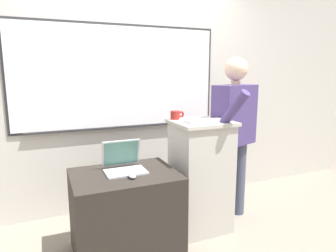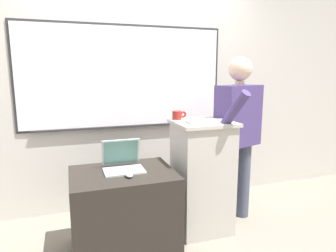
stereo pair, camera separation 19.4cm
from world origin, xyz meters
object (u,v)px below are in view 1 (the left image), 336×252
object	(u,v)px
wireless_keyboard	(207,121)
coffee_mug	(176,115)
lectern_podium	(201,175)
laptop	(123,162)
computer_mouse_by_keyboard	(227,119)
side_desk	(125,213)
person_presenter	(234,127)
computer_mouse_by_laptop	(132,176)

from	to	relation	value
wireless_keyboard	coffee_mug	distance (m)	0.31
coffee_mug	wireless_keyboard	bearing A→B (deg)	-48.93
lectern_podium	laptop	size ratio (longest dim) A/B	3.22
computer_mouse_by_keyboard	side_desk	bearing A→B (deg)	-177.91
person_presenter	laptop	bearing A→B (deg)	166.96
side_desk	person_presenter	xyz separation A→B (m)	(1.17, 0.18, 0.61)
lectern_podium	side_desk	bearing A→B (deg)	-171.31
lectern_podium	laptop	bearing A→B (deg)	-177.32
lectern_podium	coffee_mug	world-z (taller)	coffee_mug
laptop	computer_mouse_by_laptop	xyz separation A→B (m)	(0.01, -0.21, -0.05)
laptop	coffee_mug	world-z (taller)	coffee_mug
side_desk	person_presenter	bearing A→B (deg)	8.58
side_desk	laptop	xyz separation A→B (m)	(0.01, 0.08, 0.42)
computer_mouse_by_laptop	side_desk	bearing A→B (deg)	102.63
computer_mouse_by_laptop	laptop	bearing A→B (deg)	93.74
computer_mouse_by_laptop	computer_mouse_by_keyboard	bearing A→B (deg)	9.57
side_desk	computer_mouse_by_laptop	bearing A→B (deg)	-77.37
computer_mouse_by_laptop	coffee_mug	bearing A→B (deg)	36.84
side_desk	computer_mouse_by_laptop	distance (m)	0.39
side_desk	coffee_mug	bearing A→B (deg)	26.52
side_desk	computer_mouse_by_keyboard	xyz separation A→B (m)	(0.99, 0.04, 0.73)
person_presenter	wireless_keyboard	size ratio (longest dim) A/B	4.09
computer_mouse_by_laptop	wireless_keyboard	bearing A→B (deg)	13.36
computer_mouse_by_keyboard	coffee_mug	size ratio (longest dim) A/B	0.72
side_desk	computer_mouse_by_laptop	size ratio (longest dim) A/B	8.42
wireless_keyboard	coffee_mug	world-z (taller)	coffee_mug
computer_mouse_by_laptop	lectern_podium	bearing A→B (deg)	18.15
person_presenter	computer_mouse_by_keyboard	distance (m)	0.26
computer_mouse_by_keyboard	coffee_mug	xyz separation A→B (m)	(-0.40, 0.26, 0.02)
side_desk	computer_mouse_by_keyboard	distance (m)	1.23
laptop	computer_mouse_by_keyboard	size ratio (longest dim) A/B	3.28
computer_mouse_by_keyboard	wireless_keyboard	bearing A→B (deg)	174.14
person_presenter	computer_mouse_by_keyboard	xyz separation A→B (m)	(-0.19, -0.14, 0.12)
wireless_keyboard	computer_mouse_by_laptop	distance (m)	0.86
wireless_keyboard	computer_mouse_by_keyboard	world-z (taller)	computer_mouse_by_keyboard
person_presenter	laptop	xyz separation A→B (m)	(-1.16, -0.09, -0.19)
side_desk	laptop	size ratio (longest dim) A/B	2.57
laptop	computer_mouse_by_keyboard	world-z (taller)	computer_mouse_by_keyboard
computer_mouse_by_keyboard	laptop	bearing A→B (deg)	177.26
side_desk	wireless_keyboard	world-z (taller)	wireless_keyboard
side_desk	person_presenter	distance (m)	1.34
computer_mouse_by_keyboard	lectern_podium	bearing A→B (deg)	159.19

